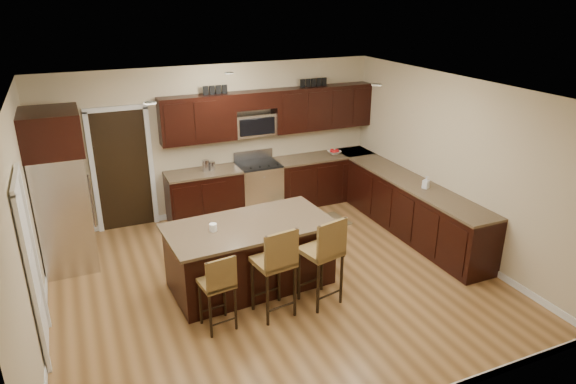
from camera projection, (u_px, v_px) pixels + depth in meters
name	position (u px, v px, depth m)	size (l,w,h in m)	color
floor	(275.00, 281.00, 7.32)	(6.00, 6.00, 0.00)	olive
ceiling	(273.00, 91.00, 6.33)	(6.00, 6.00, 0.00)	silver
wall_back	(216.00, 141.00, 9.17)	(6.00, 6.00, 0.00)	#C9B891
wall_left	(25.00, 233.00, 5.70)	(5.50, 5.50, 0.00)	#C9B891
wall_right	(453.00, 164.00, 7.94)	(5.50, 5.50, 0.00)	#C9B891
base_cabinets	(343.00, 196.00, 9.09)	(4.02, 3.96, 0.92)	black
upper_cabinets	(273.00, 111.00, 9.24)	(4.00, 0.33, 0.80)	black
range	(259.00, 187.00, 9.49)	(0.76, 0.64, 1.11)	silver
microwave	(254.00, 125.00, 9.20)	(0.76, 0.31, 0.40)	silver
doorway	(123.00, 170.00, 8.66)	(0.85, 0.03, 2.06)	black
pantry_door	(32.00, 271.00, 5.58)	(0.03, 0.80, 2.04)	white
letter_decor	(266.00, 86.00, 9.02)	(2.20, 0.03, 0.15)	black
island	(250.00, 256.00, 7.10)	(2.30, 1.30, 0.92)	black
stool_left	(218.00, 284.00, 6.05)	(0.42, 0.42, 1.01)	olive
stool_mid	(276.00, 262.00, 6.27)	(0.51, 0.51, 1.22)	olive
stool_right	(324.00, 252.00, 6.51)	(0.55, 0.55, 1.23)	olive
refrigerator	(60.00, 189.00, 7.34)	(0.79, 0.94, 2.35)	silver
floor_mat	(322.00, 223.00, 9.13)	(0.92, 0.62, 0.01)	brown
fruit_bowl	(334.00, 152.00, 9.90)	(0.25, 0.25, 0.06)	silver
soap_bottle	(426.00, 182.00, 8.15)	(0.09, 0.09, 0.20)	#B2B2B2
canister_tall	(206.00, 166.00, 8.92)	(0.12, 0.12, 0.20)	silver
canister_short	(212.00, 166.00, 8.97)	(0.11, 0.11, 0.16)	silver
island_jar	(213.00, 227.00, 6.72)	(0.10, 0.10, 0.10)	white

